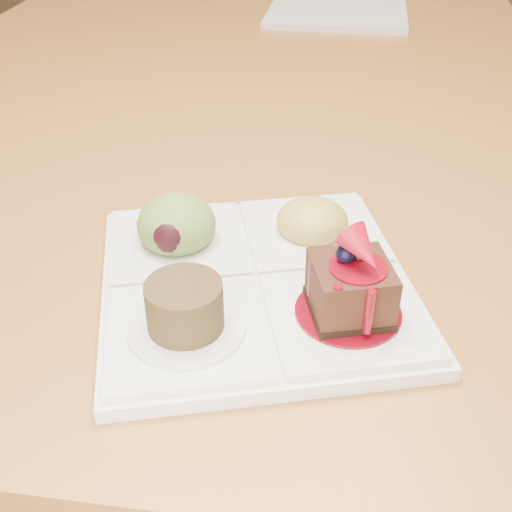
# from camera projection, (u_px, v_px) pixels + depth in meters

# --- Properties ---
(ground) EXTENTS (6.00, 6.00, 0.00)m
(ground) POSITION_uv_depth(u_px,v_px,m) (248.00, 359.00, 1.53)
(ground) COLOR #5E2E1A
(dining_table) EXTENTS (1.00, 1.80, 0.75)m
(dining_table) POSITION_uv_depth(u_px,v_px,m) (246.00, 79.00, 1.14)
(dining_table) COLOR #A56E2A
(dining_table) RESTS_ON ground
(sampler_plate) EXTENTS (0.30, 0.30, 0.10)m
(sampler_plate) POSITION_uv_depth(u_px,v_px,m) (253.00, 270.00, 0.52)
(sampler_plate) COLOR silver
(sampler_plate) RESTS_ON dining_table
(second_plate) EXTENTS (0.27, 0.27, 0.01)m
(second_plate) POSITION_uv_depth(u_px,v_px,m) (338.00, 11.00, 1.24)
(second_plate) COLOR silver
(second_plate) RESTS_ON dining_table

